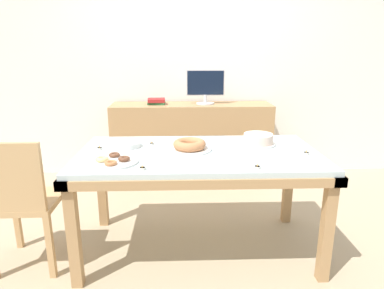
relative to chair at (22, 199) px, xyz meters
name	(u,v)px	position (x,y,z in m)	size (l,w,h in m)	color
ground_plane	(198,248)	(1.18, 0.20, -0.52)	(12.00, 12.00, 0.00)	tan
wall_back	(191,65)	(1.18, 1.97, 0.78)	(8.00, 0.10, 2.60)	white
dining_table	(199,164)	(1.18, 0.20, 0.16)	(1.73, 0.93, 0.78)	silver
chair	(22,199)	(0.00, 0.00, 0.00)	(0.42, 0.42, 0.94)	tan
sideboard	(192,142)	(1.18, 1.67, -0.08)	(1.79, 0.44, 0.89)	tan
computer_monitor	(205,87)	(1.34, 1.67, 0.55)	(0.42, 0.20, 0.38)	silver
book_stack	(156,101)	(0.79, 1.67, 0.40)	(0.20, 0.18, 0.06)	#2D6638
cake_chocolate_round	(258,140)	(1.65, 0.36, 0.30)	(0.26, 0.26, 0.09)	white
cake_golden_bundt	(189,146)	(1.12, 0.23, 0.29)	(0.32, 0.32, 0.08)	white
pastry_platter	(113,161)	(0.62, -0.03, 0.27)	(0.33, 0.33, 0.04)	white
plate_stack	(127,144)	(0.65, 0.34, 0.27)	(0.21, 0.21, 0.04)	white
tealight_right_edge	(306,153)	(1.92, 0.10, 0.26)	(0.04, 0.04, 0.04)	silver
tealight_near_front	(257,167)	(1.52, -0.17, 0.26)	(0.04, 0.04, 0.04)	silver
tealight_near_cakes	(100,148)	(0.47, 0.27, 0.26)	(0.04, 0.04, 0.04)	silver
tealight_left_edge	(142,168)	(0.82, -0.17, 0.26)	(0.04, 0.04, 0.04)	silver
tealight_centre	(152,144)	(0.84, 0.38, 0.26)	(0.04, 0.04, 0.04)	silver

